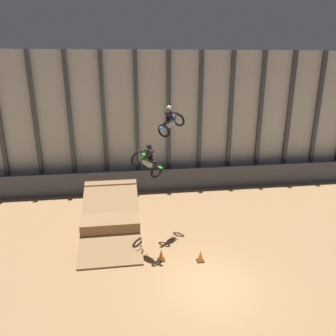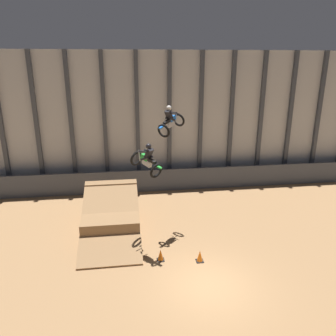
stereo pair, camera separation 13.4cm
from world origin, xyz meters
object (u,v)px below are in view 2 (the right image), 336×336
(dirt_ramp, at_px, (111,215))
(traffic_cone_arena_edge, at_px, (161,255))
(rider_bike_left_air, at_px, (147,160))
(traffic_cone_near_ramp, at_px, (200,256))
(rider_bike_right_air, at_px, (171,121))

(dirt_ramp, height_order, traffic_cone_arena_edge, dirt_ramp)
(dirt_ramp, xyz_separation_m, rider_bike_left_air, (1.93, -2.59, 3.99))
(traffic_cone_near_ramp, bearing_deg, rider_bike_right_air, 106.60)
(rider_bike_left_air, bearing_deg, rider_bike_right_air, 14.00)
(rider_bike_left_air, height_order, rider_bike_right_air, rider_bike_right_air)
(traffic_cone_arena_edge, bearing_deg, traffic_cone_near_ramp, -10.49)
(rider_bike_left_air, relative_size, rider_bike_right_air, 1.02)
(dirt_ramp, bearing_deg, traffic_cone_arena_edge, -56.48)
(dirt_ramp, bearing_deg, traffic_cone_near_ramp, -43.04)
(rider_bike_left_air, xyz_separation_m, traffic_cone_near_ramp, (2.36, -1.41, -4.49))
(traffic_cone_near_ramp, relative_size, traffic_cone_arena_edge, 1.00)
(rider_bike_right_air, bearing_deg, dirt_ramp, -149.55)
(rider_bike_right_air, relative_size, traffic_cone_arena_edge, 2.93)
(traffic_cone_arena_edge, bearing_deg, dirt_ramp, 123.52)
(dirt_ramp, bearing_deg, rider_bike_left_air, -53.37)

